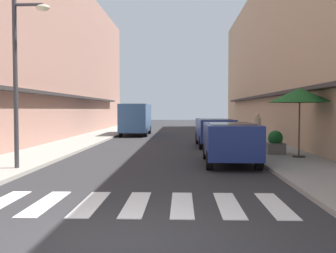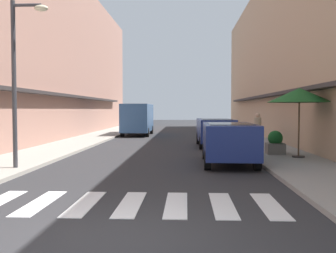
{
  "view_description": "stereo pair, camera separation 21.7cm",
  "coord_description": "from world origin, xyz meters",
  "px_view_note": "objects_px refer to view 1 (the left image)",
  "views": [
    {
      "loc": [
        0.93,
        -5.58,
        1.96
      ],
      "look_at": [
        0.32,
        11.98,
        1.18
      ],
      "focal_mm": 41.3,
      "sensor_mm": 36.0,
      "label": 1
    },
    {
      "loc": [
        1.15,
        -5.57,
        1.96
      ],
      "look_at": [
        0.32,
        11.98,
        1.18
      ],
      "focal_mm": 41.3,
      "sensor_mm": 36.0,
      "label": 2
    }
  ],
  "objects_px": {
    "pedestrian_walking_near": "(257,130)",
    "delivery_van": "(136,117)",
    "parked_car_mid": "(214,129)",
    "street_lamp": "(21,66)",
    "parked_car_near": "(230,139)",
    "planter_midblock": "(275,143)",
    "cafe_umbrella": "(300,96)"
  },
  "relations": [
    {
      "from": "pedestrian_walking_near",
      "to": "delivery_van",
      "type": "bearing_deg",
      "value": -133.51
    },
    {
      "from": "parked_car_near",
      "to": "delivery_van",
      "type": "xyz_separation_m",
      "value": [
        -5.18,
        15.23,
        0.48
      ]
    },
    {
      "from": "cafe_umbrella",
      "to": "delivery_van",
      "type": "bearing_deg",
      "value": 119.62
    },
    {
      "from": "street_lamp",
      "to": "pedestrian_walking_near",
      "type": "bearing_deg",
      "value": 35.59
    },
    {
      "from": "parked_car_mid",
      "to": "street_lamp",
      "type": "height_order",
      "value": "street_lamp"
    },
    {
      "from": "delivery_van",
      "to": "planter_midblock",
      "type": "bearing_deg",
      "value": -60.51
    },
    {
      "from": "cafe_umbrella",
      "to": "planter_midblock",
      "type": "height_order",
      "value": "cafe_umbrella"
    },
    {
      "from": "parked_car_mid",
      "to": "pedestrian_walking_near",
      "type": "xyz_separation_m",
      "value": [
        1.78,
        -2.32,
        0.08
      ]
    },
    {
      "from": "street_lamp",
      "to": "planter_midblock",
      "type": "relative_size",
      "value": 5.41
    },
    {
      "from": "delivery_van",
      "to": "cafe_umbrella",
      "type": "bearing_deg",
      "value": -60.38
    },
    {
      "from": "delivery_van",
      "to": "parked_car_near",
      "type": "bearing_deg",
      "value": -71.2
    },
    {
      "from": "parked_car_near",
      "to": "parked_car_mid",
      "type": "bearing_deg",
      "value": 90.0
    },
    {
      "from": "street_lamp",
      "to": "pedestrian_walking_near",
      "type": "xyz_separation_m",
      "value": [
        8.51,
        6.09,
        -2.32
      ]
    },
    {
      "from": "parked_car_near",
      "to": "pedestrian_walking_near",
      "type": "height_order",
      "value": "pedestrian_walking_near"
    },
    {
      "from": "parked_car_mid",
      "to": "pedestrian_walking_near",
      "type": "bearing_deg",
      "value": -52.52
    },
    {
      "from": "pedestrian_walking_near",
      "to": "street_lamp",
      "type": "bearing_deg",
      "value": -40.24
    },
    {
      "from": "pedestrian_walking_near",
      "to": "planter_midblock",
      "type": "bearing_deg",
      "value": 24.93
    },
    {
      "from": "parked_car_mid",
      "to": "delivery_van",
      "type": "bearing_deg",
      "value": 120.83
    },
    {
      "from": "parked_car_mid",
      "to": "planter_midblock",
      "type": "distance_m",
      "value": 4.8
    },
    {
      "from": "planter_midblock",
      "to": "cafe_umbrella",
      "type": "bearing_deg",
      "value": -58.83
    },
    {
      "from": "parked_car_mid",
      "to": "street_lamp",
      "type": "distance_m",
      "value": 11.03
    },
    {
      "from": "delivery_van",
      "to": "pedestrian_walking_near",
      "type": "height_order",
      "value": "delivery_van"
    },
    {
      "from": "parked_car_near",
      "to": "parked_car_mid",
      "type": "height_order",
      "value": "same"
    },
    {
      "from": "delivery_van",
      "to": "pedestrian_walking_near",
      "type": "xyz_separation_m",
      "value": [
        6.96,
        -11.0,
        -0.4
      ]
    },
    {
      "from": "parked_car_near",
      "to": "parked_car_mid",
      "type": "relative_size",
      "value": 0.96
    },
    {
      "from": "parked_car_mid",
      "to": "pedestrian_walking_near",
      "type": "distance_m",
      "value": 2.92
    },
    {
      "from": "parked_car_near",
      "to": "delivery_van",
      "type": "height_order",
      "value": "delivery_van"
    },
    {
      "from": "delivery_van",
      "to": "planter_midblock",
      "type": "relative_size",
      "value": 5.6
    },
    {
      "from": "parked_car_near",
      "to": "parked_car_mid",
      "type": "xyz_separation_m",
      "value": [
        0.0,
        6.54,
        0.0
      ]
    },
    {
      "from": "street_lamp",
      "to": "planter_midblock",
      "type": "xyz_separation_m",
      "value": [
        8.88,
        4.12,
        -2.77
      ]
    },
    {
      "from": "parked_car_mid",
      "to": "planter_midblock",
      "type": "height_order",
      "value": "parked_car_mid"
    },
    {
      "from": "parked_car_mid",
      "to": "planter_midblock",
      "type": "bearing_deg",
      "value": -63.34
    }
  ]
}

